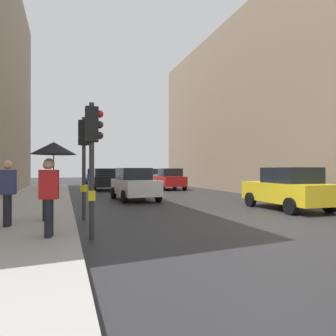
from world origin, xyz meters
name	(u,v)px	position (x,y,z in m)	size (l,w,h in m)	color
ground_plane	(278,226)	(0.00, 0.00, 0.00)	(120.00, 120.00, 0.00)	#28282B
sidewalk_kerb	(28,209)	(-7.44, 6.00, 0.08)	(3.44, 40.00, 0.16)	#A8A5A0
building_facade_right	(303,107)	(11.72, 12.00, 6.56)	(12.00, 30.41, 13.12)	gray
traffic_light_near_right	(85,149)	(-5.40, 3.00, 2.37)	(0.45, 0.36, 3.43)	#2D2D2D
traffic_light_near_left	(93,145)	(-5.40, -0.10, 2.26)	(0.43, 0.25, 3.28)	#2D2D2D
car_red_sedan	(169,179)	(2.30, 16.85, 0.88)	(2.18, 4.28, 1.76)	red
car_blue_van	(94,176)	(-2.65, 29.89, 0.88)	(2.19, 4.29, 1.76)	navy
car_dark_suv	(105,179)	(-2.91, 18.06, 0.88)	(2.14, 4.26, 1.76)	black
car_white_compact	(134,184)	(-2.39, 9.02, 0.88)	(2.18, 4.28, 1.76)	silver
car_yellow_taxi	(288,189)	(2.82, 2.98, 0.88)	(2.09, 4.24, 1.76)	yellow
car_silver_hatchback	(149,177)	(2.92, 25.90, 0.88)	(2.17, 4.28, 1.76)	#BCBCC1
pedestrian_with_umbrella	(52,162)	(-6.30, -0.25, 1.84)	(1.00, 1.00, 2.14)	black
pedestrian_with_grey_backpack	(6,189)	(-7.53, 1.50, 1.16)	(0.63, 0.36, 1.77)	black
pedestrian_in_dark_coat	(47,188)	(-6.53, 2.21, 1.13)	(0.47, 0.39, 1.77)	black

